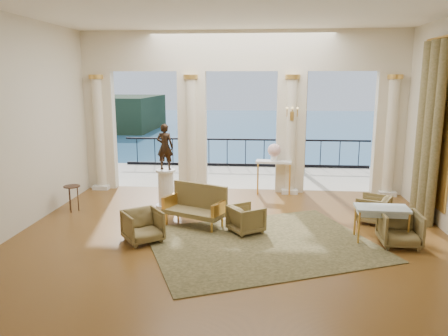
# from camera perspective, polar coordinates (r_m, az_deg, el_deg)

# --- Properties ---
(floor) EXTENTS (9.00, 9.00, 0.00)m
(floor) POSITION_cam_1_polar(r_m,az_deg,el_deg) (9.12, 0.95, -8.96)
(floor) COLOR #482F14
(floor) RESTS_ON ground
(room_walls) EXTENTS (9.00, 9.00, 9.00)m
(room_walls) POSITION_cam_1_polar(r_m,az_deg,el_deg) (7.43, 0.40, 9.09)
(room_walls) COLOR beige
(room_walls) RESTS_ON ground
(arcade) EXTENTS (9.00, 0.56, 4.50)m
(arcade) POSITION_cam_1_polar(r_m,az_deg,el_deg) (12.37, 2.27, 8.73)
(arcade) COLOR beige
(arcade) RESTS_ON ground
(terrace) EXTENTS (10.00, 3.60, 0.10)m
(terrace) POSITION_cam_1_polar(r_m,az_deg,el_deg) (14.69, 2.57, -1.19)
(terrace) COLOR beige
(terrace) RESTS_ON ground
(balustrade) EXTENTS (9.00, 0.06, 1.03)m
(balustrade) POSITION_cam_1_polar(r_m,az_deg,el_deg) (16.17, 2.83, 1.66)
(balustrade) COLOR black
(balustrade) RESTS_ON terrace
(palm_tree) EXTENTS (2.00, 2.00, 4.50)m
(palm_tree) POSITION_cam_1_polar(r_m,az_deg,el_deg) (15.21, 10.66, 14.77)
(palm_tree) COLOR #4C3823
(palm_tree) RESTS_ON terrace
(headland) EXTENTS (22.00, 18.00, 6.00)m
(headland) POSITION_cam_1_polar(r_m,az_deg,el_deg) (84.50, -16.34, 6.96)
(headland) COLOR black
(headland) RESTS_ON sea
(sea) EXTENTS (160.00, 160.00, 0.00)m
(sea) POSITION_cam_1_polar(r_m,az_deg,el_deg) (69.13, 4.50, 3.95)
(sea) COLOR #28629A
(sea) RESTS_ON ground
(curtain) EXTENTS (0.33, 1.40, 4.09)m
(curtain) POSITION_cam_1_polar(r_m,az_deg,el_deg) (10.74, 25.13, 4.18)
(curtain) COLOR brown
(curtain) RESTS_ON ground
(window_frame) EXTENTS (0.04, 1.60, 3.40)m
(window_frame) POSITION_cam_1_polar(r_m,az_deg,el_deg) (10.79, 26.10, 4.56)
(window_frame) COLOR gold
(window_frame) RESTS_ON room_walls
(wall_sconce) EXTENTS (0.30, 0.11, 0.33)m
(wall_sconce) POSITION_cam_1_polar(r_m,az_deg,el_deg) (12.09, 8.87, 6.85)
(wall_sconce) COLOR gold
(wall_sconce) RESTS_ON arcade
(rug) EXTENTS (5.18, 4.68, 0.02)m
(rug) POSITION_cam_1_polar(r_m,az_deg,el_deg) (8.76, 5.02, -9.83)
(rug) COLOR #2E3219
(rug) RESTS_ON ground
(armchair_a) EXTENTS (0.94, 0.93, 0.71)m
(armchair_a) POSITION_cam_1_polar(r_m,az_deg,el_deg) (8.90, -10.56, -7.28)
(armchair_a) COLOR #473A1B
(armchair_a) RESTS_ON ground
(armchair_b) EXTENTS (0.74, 0.70, 0.75)m
(armchair_b) POSITION_cam_1_polar(r_m,az_deg,el_deg) (9.20, 22.00, -7.16)
(armchair_b) COLOR #473A1B
(armchair_b) RESTS_ON ground
(armchair_c) EXTENTS (0.85, 0.87, 0.68)m
(armchair_c) POSITION_cam_1_polar(r_m,az_deg,el_deg) (10.43, 18.94, -4.96)
(armchair_c) COLOR #473A1B
(armchair_c) RESTS_ON ground
(armchair_d) EXTENTS (0.85, 0.86, 0.65)m
(armchair_d) POSITION_cam_1_polar(r_m,az_deg,el_deg) (9.28, 2.91, -6.49)
(armchair_d) COLOR #473A1B
(armchair_d) RESTS_ON ground
(settee) EXTENTS (1.49, 1.10, 0.91)m
(settee) POSITION_cam_1_polar(r_m,az_deg,el_deg) (9.73, -3.63, -4.86)
(settee) COLOR #473A1B
(settee) RESTS_ON ground
(game_table) EXTENTS (1.05, 0.60, 0.70)m
(game_table) POSITION_cam_1_polar(r_m,az_deg,el_deg) (9.25, 19.93, -5.25)
(game_table) COLOR #A9C5D2
(game_table) RESTS_ON ground
(pedestal) EXTENTS (0.53, 0.53, 0.98)m
(pedestal) POSITION_cam_1_polar(r_m,az_deg,el_deg) (11.11, -7.58, -2.74)
(pedestal) COLOR silver
(pedestal) RESTS_ON ground
(statue) EXTENTS (0.45, 0.32, 1.15)m
(statue) POSITION_cam_1_polar(r_m,az_deg,el_deg) (10.89, -7.73, 2.77)
(statue) COLOR black
(statue) RESTS_ON pedestal
(console_table) EXTENTS (1.03, 0.49, 0.95)m
(console_table) POSITION_cam_1_polar(r_m,az_deg,el_deg) (12.31, 6.52, 0.21)
(console_table) COLOR silver
(console_table) RESTS_ON ground
(urn) EXTENTS (0.36, 0.36, 0.48)m
(urn) POSITION_cam_1_polar(r_m,az_deg,el_deg) (12.23, 6.57, 2.21)
(urn) COLOR white
(urn) RESTS_ON console_table
(side_table) EXTENTS (0.40, 0.40, 0.64)m
(side_table) POSITION_cam_1_polar(r_m,az_deg,el_deg) (11.27, -19.25, -2.66)
(side_table) COLOR black
(side_table) RESTS_ON ground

